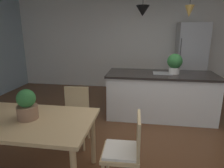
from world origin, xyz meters
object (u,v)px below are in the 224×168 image
at_px(dining_table, 18,125).
at_px(chair_far_right, 75,114).
at_px(potted_plant_on_table, 27,105).
at_px(chair_kitchen_end, 126,150).
at_px(refrigerator, 190,60).
at_px(potted_plant_on_island, 175,63).
at_px(kitchen_island, 160,95).

distance_m(dining_table, chair_far_right, 0.92).
distance_m(chair_far_right, potted_plant_on_table, 0.94).
bearing_deg(chair_far_right, chair_kitchen_end, -43.88).
bearing_deg(refrigerator, potted_plant_on_table, -124.52).
height_order(dining_table, potted_plant_on_island, potted_plant_on_island).
bearing_deg(chair_far_right, refrigerator, 51.84).
distance_m(dining_table, refrigerator, 4.57).
bearing_deg(potted_plant_on_table, dining_table, -169.93).
bearing_deg(refrigerator, dining_table, -125.62).
height_order(dining_table, chair_kitchen_end, chair_kitchen_end).
distance_m(chair_kitchen_end, potted_plant_on_island, 2.25).
distance_m(dining_table, potted_plant_on_table, 0.27).
xyz_separation_m(dining_table, chair_kitchen_end, (1.22, 0.00, -0.20)).
xyz_separation_m(chair_far_right, refrigerator, (2.28, 2.90, 0.48)).
xyz_separation_m(chair_kitchen_end, chair_far_right, (-0.84, 0.81, 0.00)).
relative_size(kitchen_island, refrigerator, 1.10).
xyz_separation_m(kitchen_island, potted_plant_on_table, (-1.63, -1.99, 0.45)).
bearing_deg(chair_far_right, kitchen_island, 41.40).
relative_size(refrigerator, potted_plant_on_table, 5.64).
relative_size(dining_table, chair_far_right, 1.96).
xyz_separation_m(chair_kitchen_end, refrigerator, (1.44, 3.71, 0.48)).
bearing_deg(dining_table, potted_plant_on_island, 45.47).
relative_size(dining_table, chair_kitchen_end, 1.96).
distance_m(chair_far_right, potted_plant_on_island, 2.11).
bearing_deg(potted_plant_on_table, potted_plant_on_island, 46.97).
bearing_deg(potted_plant_on_island, refrigerator, 68.28).
relative_size(potted_plant_on_island, potted_plant_on_table, 1.15).
height_order(refrigerator, potted_plant_on_table, refrigerator).
xyz_separation_m(dining_table, chair_far_right, (0.38, 0.81, -0.20)).
xyz_separation_m(dining_table, refrigerator, (2.66, 3.71, 0.28)).
height_order(chair_kitchen_end, chair_far_right, same).
distance_m(kitchen_island, potted_plant_on_table, 2.61).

